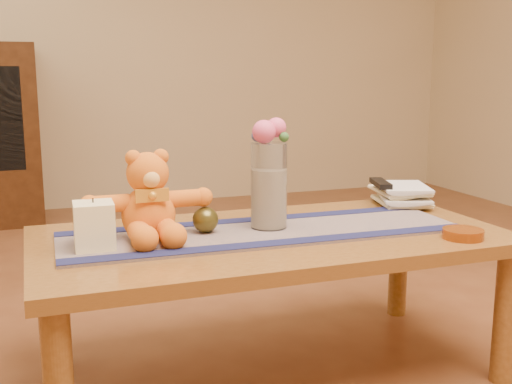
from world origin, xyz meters
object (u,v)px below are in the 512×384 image
object	(u,v)px
bronze_ball	(205,220)
pillar_candle	(94,225)
teddy_bear	(148,196)
tv_remote	(381,183)
amber_dish	(463,234)
glass_vase	(269,186)
book_bottom	(379,203)

from	to	relation	value
bronze_ball	pillar_candle	bearing A→B (deg)	-169.36
teddy_bear	pillar_candle	bearing A→B (deg)	-157.27
tv_remote	pillar_candle	bearing A→B (deg)	-150.26
bronze_ball	tv_remote	size ratio (longest dim) A/B	0.48
bronze_ball	tv_remote	xyz separation A→B (m)	(0.70, 0.18, 0.04)
pillar_candle	amber_dish	bearing A→B (deg)	-12.99
glass_vase	amber_dish	distance (m)	0.59
book_bottom	amber_dish	distance (m)	0.48
pillar_candle	bronze_ball	xyz separation A→B (m)	(0.33, 0.06, -0.02)
teddy_bear	glass_vase	xyz separation A→B (m)	(0.37, -0.02, 0.01)
glass_vase	teddy_bear	bearing A→B (deg)	177.56
pillar_candle	amber_dish	world-z (taller)	pillar_candle
tv_remote	bronze_ball	bearing A→B (deg)	-149.18
teddy_bear	bronze_ball	size ratio (longest dim) A/B	4.59
amber_dish	teddy_bear	bearing A→B (deg)	160.43
book_bottom	glass_vase	bearing A→B (deg)	-145.43
glass_vase	pillar_candle	bearing A→B (deg)	-174.06
teddy_bear	bronze_ball	xyz separation A→B (m)	(0.17, -0.01, -0.08)
pillar_candle	tv_remote	world-z (taller)	pillar_candle
teddy_bear	pillar_candle	size ratio (longest dim) A/B	2.81
bronze_ball	teddy_bear	bearing A→B (deg)	176.96
teddy_bear	pillar_candle	xyz separation A→B (m)	(-0.16, -0.07, -0.06)
teddy_bear	glass_vase	size ratio (longest dim) A/B	1.36
glass_vase	bronze_ball	bearing A→B (deg)	178.07
glass_vase	amber_dish	world-z (taller)	glass_vase
glass_vase	bronze_ball	world-z (taller)	glass_vase
teddy_bear	book_bottom	size ratio (longest dim) A/B	1.58
amber_dish	pillar_candle	bearing A→B (deg)	167.01
pillar_candle	book_bottom	bearing A→B (deg)	13.45
book_bottom	pillar_candle	bearing A→B (deg)	-152.79
glass_vase	amber_dish	xyz separation A→B (m)	(0.49, -0.29, -0.12)
teddy_bear	pillar_candle	distance (m)	0.18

